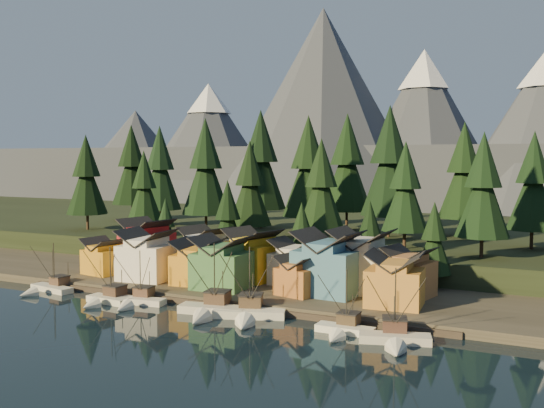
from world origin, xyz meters
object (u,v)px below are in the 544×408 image
at_px(house_front_1, 147,253).
at_px(house_back_1, 205,249).
at_px(boat_0, 47,283).
at_px(boat_6, 395,329).
at_px(boat_3, 210,301).
at_px(boat_5, 343,321).
at_px(boat_2, 135,294).
at_px(boat_1, 105,291).
at_px(house_front_0, 104,255).
at_px(house_back_0, 147,242).
at_px(boat_4, 248,305).

bearing_deg(house_front_1, house_back_1, 52.59).
xyz_separation_m(boat_0, house_back_1, (20.72, 22.40, 4.66)).
bearing_deg(boat_6, boat_3, 159.63).
xyz_separation_m(boat_5, house_front_1, (-44.77, 13.68, 4.67)).
xyz_separation_m(boat_2, boat_3, (14.99, -0.25, 0.49)).
height_order(boat_0, boat_1, boat_1).
relative_size(boat_1, house_front_1, 1.07).
xyz_separation_m(house_front_0, house_back_0, (2.94, 10.25, 1.66)).
relative_size(boat_0, boat_5, 1.06).
height_order(boat_1, boat_4, boat_4).
bearing_deg(house_back_0, boat_0, -92.86).
xyz_separation_m(house_front_0, house_front_1, (11.51, -0.84, 1.30)).
height_order(boat_3, house_back_0, house_back_0).
height_order(boat_1, boat_2, boat_1).
xyz_separation_m(house_back_0, house_back_1, (15.28, -0.69, -0.48)).
height_order(boat_2, boat_5, boat_2).
height_order(boat_4, house_front_0, boat_4).
relative_size(boat_4, house_back_1, 1.23).
distance_m(boat_2, boat_3, 15.00).
bearing_deg(boat_2, house_front_1, 112.46).
height_order(boat_5, house_front_1, house_front_1).
distance_m(boat_2, house_front_1, 15.42).
relative_size(boat_5, boat_6, 0.89).
distance_m(boat_4, house_back_0, 44.47).
bearing_deg(house_front_0, boat_2, -26.07).
relative_size(boat_2, house_back_1, 1.05).
distance_m(house_front_1, house_back_0, 14.03).
height_order(boat_6, house_back_1, house_back_1).
height_order(boat_1, house_back_0, house_back_0).
bearing_deg(boat_1, house_back_1, 83.55).
height_order(boat_0, boat_2, boat_2).
bearing_deg(boat_1, boat_5, 5.20).
bearing_deg(boat_0, boat_1, 0.49).
distance_m(boat_1, boat_2, 5.54).
height_order(boat_1, boat_3, boat_3).
xyz_separation_m(boat_2, boat_4, (21.57, 0.29, 0.40)).
xyz_separation_m(boat_2, house_back_1, (-0.58, 23.13, 4.62)).
bearing_deg(house_back_1, house_front_1, -110.74).
bearing_deg(house_back_0, boat_5, -14.51).
bearing_deg(boat_2, boat_6, -10.29).
height_order(boat_1, house_front_0, boat_1).
xyz_separation_m(boat_0, boat_1, (16.01, -2.32, 0.36)).
distance_m(boat_2, boat_5, 37.49).
height_order(boat_5, boat_6, boat_6).
distance_m(boat_1, house_front_0, 20.54).
relative_size(boat_1, house_front_0, 1.31).
relative_size(boat_2, boat_4, 0.85).
height_order(boat_3, boat_4, boat_3).
relative_size(boat_2, boat_5, 1.05).
distance_m(boat_4, house_back_1, 32.11).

